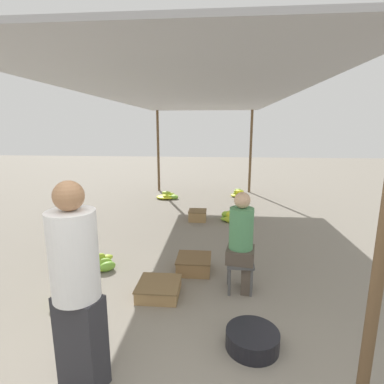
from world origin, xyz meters
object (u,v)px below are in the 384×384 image
Objects in this scene: banana_pile_right_1 at (239,193)px; banana_pile_left_1 at (70,296)px; basin_black at (252,339)px; banana_pile_right_0 at (230,217)px; crate_far at (197,215)px; vendor_foreground at (77,286)px; stool at (240,267)px; banana_pile_left_2 at (169,196)px; crate_near at (159,289)px; crate_mid at (194,264)px; vendor_seated at (242,241)px; banana_pile_left_0 at (102,263)px.

banana_pile_left_1 is at bearing -112.40° from banana_pile_right_1.
banana_pile_right_0 is (-0.06, 4.00, 0.00)m from basin_black.
banana_pile_right_0 reaches higher than crate_far.
basin_black is (1.42, 0.54, -0.80)m from vendor_foreground.
banana_pile_right_1 is (1.71, 6.99, -0.77)m from vendor_foreground.
stool is 5.43m from banana_pile_right_1.
banana_pile_left_2 is (0.31, 5.44, -0.00)m from banana_pile_left_1.
crate_far reaches higher than crate_near.
crate_mid is at bearing 32.24° from banana_pile_left_1.
banana_pile_right_0 is at bearing -49.35° from banana_pile_left_2.
banana_pile_right_0 reaches higher than banana_pile_left_1.
banana_pile_right_0 is 1.10× the size of crate_near.
crate_near is at bearing -168.48° from stool.
banana_pile_right_0 is (1.36, 4.54, -0.79)m from vendor_foreground.
vendor_seated is at bearing 48.70° from vendor_foreground.
banana_pile_right_1 is (0.32, 5.41, -0.56)m from vendor_seated.
banana_pile_right_1 is at bearing 78.89° from crate_mid.
banana_pile_left_1 is at bearing 164.03° from basin_black.
vendor_foreground reaches higher than banana_pile_left_1.
banana_pile_left_1 is 1.08m from crate_near.
vendor_foreground is 2.93× the size of banana_pile_right_0.
vendor_foreground is at bearing -130.97° from stool.
stool is 5.32m from banana_pile_left_2.
vendor_seated is 0.98m from crate_mid.
crate_near is (-1.03, -0.21, -0.59)m from vendor_seated.
banana_pile_left_1 is 1.16× the size of banana_pile_right_1.
basin_black is at bearing -92.52° from banana_pile_right_1.
banana_pile_right_1 is at bearing 10.85° from banana_pile_left_2.
banana_pile_right_1 is at bearing 66.24° from crate_far.
banana_pile_left_1 is 5.45m from banana_pile_left_2.
banana_pile_left_1 is 3.97m from banana_pile_right_0.
banana_pile_left_2 is at bearing 130.65° from banana_pile_right_0.
banana_pile_left_1 is 0.98× the size of crate_near.
banana_pile_right_0 is at bearing 90.42° from vendor_seated.
vendor_seated reaches higher than banana_pile_left_1.
basin_black is (0.04, -1.04, -0.59)m from vendor_seated.
vendor_foreground is 7.23m from banana_pile_right_1.
banana_pile_left_1 is at bearing -93.27° from banana_pile_left_2.
stool is 2.13m from banana_pile_left_1.
crate_near is (-1.01, -3.17, -0.01)m from banana_pile_right_0.
stool is 1.02× the size of crate_far.
vendor_seated is 2.25× the size of banana_pile_right_0.
banana_pile_left_0 is at bearing 168.00° from vendor_seated.
stool reaches higher than banana_pile_left_2.
stool reaches higher than banana_pile_left_0.
banana_pile_left_0 is 5.51m from banana_pile_right_1.
banana_pile_right_1 is at bearing 76.28° from vendor_foreground.
vendor_foreground is 1.57m from banana_pile_left_1.
banana_pile_left_0 is 1.38m from crate_mid.
vendor_seated is at bearing 11.66° from banana_pile_left_1.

